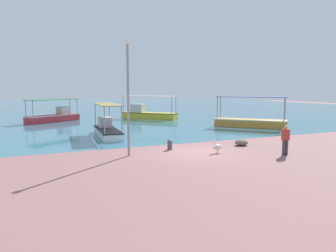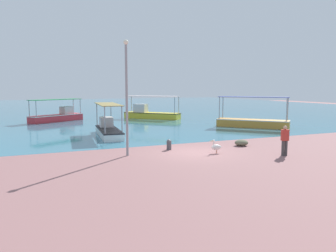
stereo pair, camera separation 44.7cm
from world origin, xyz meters
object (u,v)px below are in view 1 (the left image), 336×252
at_px(lamp_post, 128,92).
at_px(net_pile, 241,142).
at_px(pelican, 217,147).
at_px(fishing_boat_outer, 107,129).
at_px(fisherman_standing, 285,139).
at_px(fishing_boat_center, 147,113).
at_px(mooring_bollard, 170,144).
at_px(fishing_boat_near_left, 54,116).
at_px(fishing_boat_far_left, 250,121).

distance_m(lamp_post, net_pile, 8.43).
bearing_deg(lamp_post, pelican, -15.25).
relative_size(fishing_boat_outer, net_pile, 6.67).
relative_size(lamp_post, fisherman_standing, 3.77).
height_order(fishing_boat_center, fisherman_standing, fishing_boat_center).
bearing_deg(fishing_boat_center, lamp_post, -112.81).
relative_size(pelican, mooring_bollard, 1.25).
xyz_separation_m(fishing_boat_near_left, pelican, (7.16, -22.49, -0.24)).
xyz_separation_m(fishing_boat_outer, mooring_bollard, (2.19, -7.20, -0.22)).
height_order(fishing_boat_near_left, net_pile, fishing_boat_near_left).
relative_size(fishing_boat_near_left, lamp_post, 0.97).
bearing_deg(fishing_boat_outer, fishing_boat_near_left, 102.18).
bearing_deg(pelican, mooring_bollard, 135.82).
bearing_deg(fishing_boat_outer, fisherman_standing, -56.35).
bearing_deg(fisherman_standing, fishing_boat_outer, 123.65).
distance_m(fishing_boat_far_left, net_pile, 10.61).
relative_size(fishing_boat_center, mooring_bollard, 9.58).
xyz_separation_m(fishing_boat_center, fisherman_standing, (-0.41, -23.69, 0.25)).
bearing_deg(fishing_boat_outer, lamp_post, -94.58).
bearing_deg(lamp_post, fishing_boat_near_left, 96.01).
height_order(lamp_post, fisherman_standing, lamp_post).
distance_m(fishing_boat_center, pelican, 21.97).
distance_m(fishing_boat_outer, pelican, 10.20).
relative_size(lamp_post, net_pile, 7.00).
bearing_deg(pelican, lamp_post, 164.75).
distance_m(fishing_boat_outer, net_pile, 10.53).
height_order(lamp_post, net_pile, lamp_post).
bearing_deg(fishing_boat_far_left, net_pile, -130.72).
height_order(fishing_boat_far_left, fishing_boat_outer, fishing_boat_far_left).
distance_m(fishing_boat_near_left, fishing_boat_outer, 13.55).
bearing_deg(fishing_boat_outer, net_pile, -47.57).
bearing_deg(lamp_post, fishing_boat_far_left, 29.16).
height_order(fishing_boat_near_left, mooring_bollard, fishing_boat_near_left).
height_order(fishing_boat_outer, mooring_bollard, fishing_boat_outer).
xyz_separation_m(fishing_boat_near_left, lamp_post, (2.23, -21.15, 2.93)).
distance_m(fishing_boat_far_left, fishing_boat_center, 13.59).
xyz_separation_m(fishing_boat_far_left, fisherman_standing, (-6.51, -11.54, 0.34)).
xyz_separation_m(fishing_boat_near_left, fisherman_standing, (10.36, -24.52, 0.29)).
xyz_separation_m(fishing_boat_far_left, fishing_boat_near_left, (-16.87, 12.98, 0.05)).
distance_m(fishing_boat_outer, fisherman_standing, 13.55).
bearing_deg(fishing_boat_outer, fishing_boat_center, 57.49).
xyz_separation_m(fishing_boat_center, net_pile, (-0.82, -20.18, -0.45)).
height_order(fishing_boat_center, fishing_boat_outer, fishing_boat_center).
bearing_deg(fishing_boat_center, fishing_boat_outer, -122.51).
distance_m(fishing_boat_center, fisherman_standing, 23.69).
relative_size(fishing_boat_center, lamp_post, 0.97).
xyz_separation_m(fishing_boat_outer, fisherman_standing, (7.50, -11.27, 0.34)).
height_order(mooring_bollard, fisherman_standing, fisherman_standing).
bearing_deg(fishing_boat_outer, pelican, -65.08).
bearing_deg(fishing_boat_center, fisherman_standing, -90.99).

